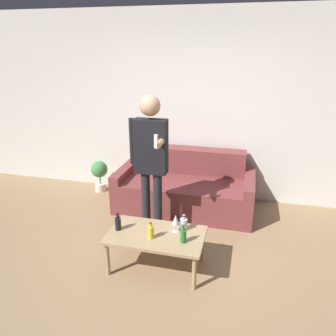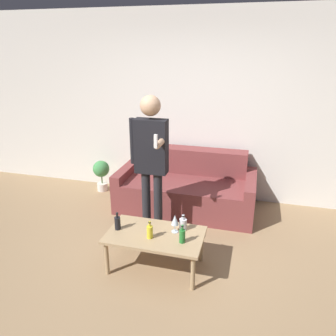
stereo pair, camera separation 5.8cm
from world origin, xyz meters
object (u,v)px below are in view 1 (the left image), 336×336
couch (185,188)px  person_standing_front (151,155)px  coffee_table (156,238)px  bottle_orange (184,224)px

couch → person_standing_front: bearing=-106.2°
coffee_table → bottle_orange: size_ratio=5.83×
couch → coffee_table: size_ratio=1.93×
coffee_table → person_standing_front: (-0.23, 0.60, 0.68)m
couch → coffee_table: 1.45m
person_standing_front → bottle_orange: bearing=-42.5°
coffee_table → person_standing_front: size_ratio=0.58×
couch → person_standing_front: (-0.25, -0.85, 0.74)m
coffee_table → bottle_orange: bottle_orange is taller
couch → bottle_orange: (0.23, -1.29, 0.18)m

